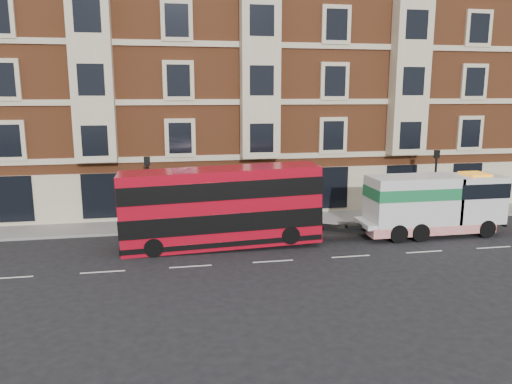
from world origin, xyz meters
TOP-DOWN VIEW (x-y plane):
  - ground at (0.00, 0.00)m, footprint 120.00×120.00m
  - sidewalk at (0.00, 7.50)m, footprint 90.00×3.00m
  - victorian_terrace at (0.50, 15.00)m, footprint 45.00×12.00m
  - lamp_post_west at (-6.00, 6.20)m, footprint 0.35×0.15m
  - lamp_post_east at (12.00, 6.20)m, footprint 0.35×0.15m
  - double_decker_bus at (-2.19, 2.83)m, footprint 10.41×2.39m
  - tow_truck at (9.86, 2.83)m, footprint 8.34×2.46m
  - pedestrian at (-7.04, 6.15)m, footprint 0.68×0.54m

SIDE VIEW (x-z plane):
  - ground at x=0.00m, z-range 0.00..0.00m
  - sidewalk at x=0.00m, z-range 0.00..0.15m
  - pedestrian at x=-7.04m, z-range 0.15..1.78m
  - tow_truck at x=9.86m, z-range 0.11..3.58m
  - double_decker_bus at x=-2.19m, z-range 0.13..4.34m
  - lamp_post_west at x=-6.00m, z-range 0.50..4.85m
  - lamp_post_east at x=12.00m, z-range 0.50..4.85m
  - victorian_terrace at x=0.50m, z-range -0.13..20.27m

